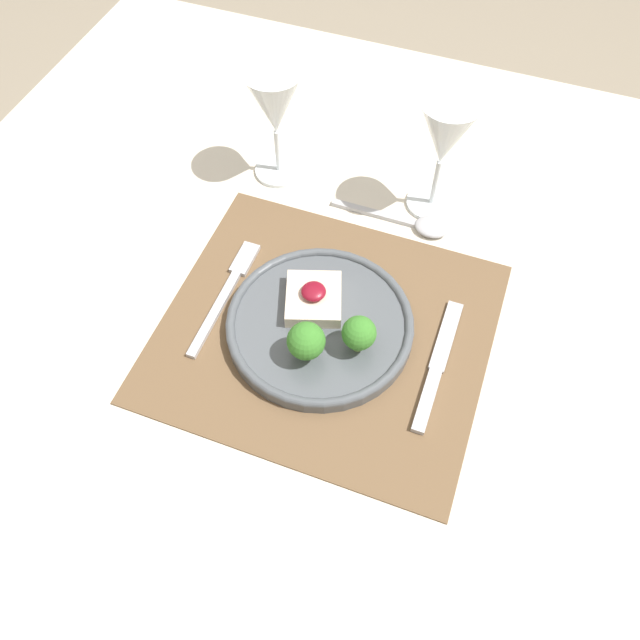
# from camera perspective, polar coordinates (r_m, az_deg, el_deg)

# --- Properties ---
(ground_plane) EXTENTS (8.00, 8.00, 0.00)m
(ground_plane) POSITION_cam_1_polar(r_m,az_deg,el_deg) (1.50, 0.27, -16.55)
(ground_plane) COLOR gray
(dining_table) EXTENTS (1.30, 1.26, 0.75)m
(dining_table) POSITION_cam_1_polar(r_m,az_deg,el_deg) (0.88, 0.45, -3.86)
(dining_table) COLOR beige
(dining_table) RESTS_ON ground_plane
(placemat) EXTENTS (0.42, 0.37, 0.00)m
(placemat) POSITION_cam_1_polar(r_m,az_deg,el_deg) (0.81, 0.49, -1.01)
(placemat) COLOR brown
(placemat) RESTS_ON dining_table
(dinner_plate) EXTENTS (0.24, 0.24, 0.07)m
(dinner_plate) POSITION_cam_1_polar(r_m,az_deg,el_deg) (0.79, 0.04, -0.31)
(dinner_plate) COLOR #4C5156
(dinner_plate) RESTS_ON placemat
(fork) EXTENTS (0.02, 0.20, 0.01)m
(fork) POSITION_cam_1_polar(r_m,az_deg,el_deg) (0.85, -8.39, 2.85)
(fork) COLOR #B2B2B7
(fork) RESTS_ON placemat
(knife) EXTENTS (0.02, 0.20, 0.01)m
(knife) POSITION_cam_1_polar(r_m,az_deg,el_deg) (0.78, 10.49, -4.75)
(knife) COLOR #B2B2B7
(knife) RESTS_ON placemat
(spoon) EXTENTS (0.18, 0.04, 0.01)m
(spoon) POSITION_cam_1_polar(r_m,az_deg,el_deg) (0.93, 8.88, 8.72)
(spoon) COLOR #B2B2B7
(spoon) RESTS_ON dining_table
(wine_glass_near) EXTENTS (0.08, 0.08, 0.18)m
(wine_glass_near) POSITION_cam_1_polar(r_m,az_deg,el_deg) (0.88, 11.34, 16.02)
(wine_glass_near) COLOR white
(wine_glass_near) RESTS_ON dining_table
(wine_glass_far) EXTENTS (0.08, 0.08, 0.18)m
(wine_glass_far) POSITION_cam_1_polar(r_m,az_deg,el_deg) (0.92, -4.19, 18.82)
(wine_glass_far) COLOR white
(wine_glass_far) RESTS_ON dining_table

